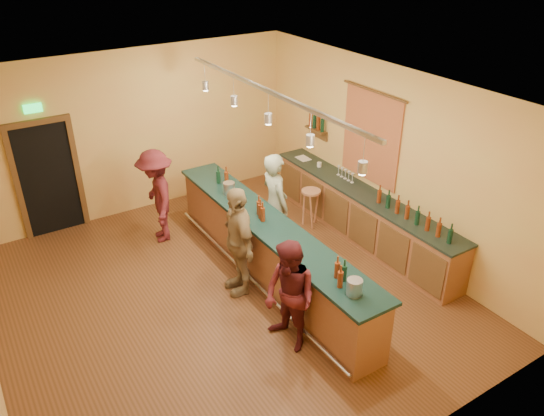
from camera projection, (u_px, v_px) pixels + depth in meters
floor at (223, 295)px, 8.35m from camera, size 7.00×7.00×0.00m
ceiling at (212, 96)px, 6.83m from camera, size 6.50×7.00×0.02m
wall_back at (134, 133)px, 10.19m from camera, size 6.50×0.02×3.20m
wall_front at (389, 353)px, 4.99m from camera, size 6.50×0.02×3.20m
wall_right at (386, 158)px, 9.12m from camera, size 0.02×7.00×3.20m
doorway at (48, 176)px, 9.59m from camera, size 1.15×0.09×2.48m
tapestry at (371, 137)px, 9.29m from camera, size 0.03×1.40×1.60m
bottle_shelf at (317, 124)px, 10.46m from camera, size 0.17×0.55×0.54m
back_counter at (362, 214)px, 9.65m from camera, size 0.60×4.55×1.27m
tasting_bar at (269, 247)px, 8.46m from camera, size 0.73×5.10×1.38m
pendant_track at (268, 102)px, 7.34m from camera, size 0.11×4.60×0.50m
bartender at (275, 204)px, 9.07m from camera, size 0.47×0.69×1.85m
customer_a at (290, 297)px, 7.01m from camera, size 0.70×0.86×1.62m
customer_b at (238, 241)px, 8.07m from camera, size 0.62×1.11×1.80m
customer_c at (157, 196)px, 9.45m from camera, size 0.86×1.23×1.74m
bar_stool at (311, 197)px, 9.98m from camera, size 0.37×0.37×0.75m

